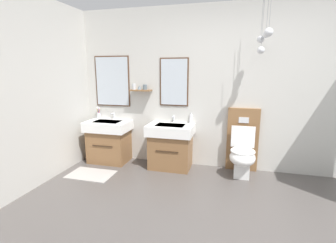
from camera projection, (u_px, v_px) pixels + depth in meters
The scene contains 9 objects.
wall_back at pixel (237, 89), 3.83m from camera, with size 5.47×0.62×2.56m.
bath_mat at pixel (91, 174), 3.77m from camera, with size 0.68×0.44×0.01m, color #9E9993.
vanity_sink_left at pixel (109, 140), 4.28m from camera, with size 0.73×0.53×0.72m.
tap_on_left_sink at pixel (113, 115), 4.38m from camera, with size 0.03×0.13×0.11m.
vanity_sink_right at pixel (171, 145), 4.00m from camera, with size 0.73×0.53×0.72m.
tap_on_right_sink at pixel (174, 118), 4.10m from camera, with size 0.03×0.13×0.11m.
toilet at pixel (242, 150), 3.74m from camera, with size 0.48×0.62×1.00m.
toothbrush_cup at pixel (99, 115), 4.44m from camera, with size 0.07×0.07×0.21m.
soap_dispenser at pixel (191, 119), 4.03m from camera, with size 0.06×0.06×0.17m.
Camera 1 is at (-0.08, -2.07, 1.57)m, focal length 26.35 mm.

